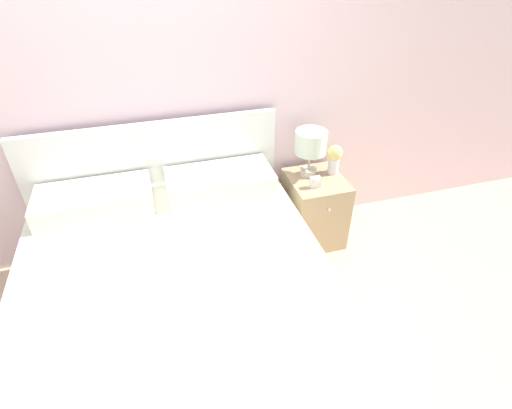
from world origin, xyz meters
TOP-DOWN VIEW (x-y plane):
  - ground_plane at (0.00, 0.00)m, footprint 12.00×12.00m
  - wall_back at (0.00, 0.07)m, footprint 8.00×0.06m
  - bed at (0.00, -0.98)m, footprint 1.73×2.10m
  - nightstand at (1.14, -0.25)m, footprint 0.41×0.48m
  - table_lamp at (1.10, -0.17)m, footprint 0.23×0.23m
  - flower_vase at (1.29, -0.19)m, footprint 0.12×0.12m
  - alarm_clock at (1.08, -0.34)m, footprint 0.08×0.05m

SIDE VIEW (x-z plane):
  - ground_plane at x=0.00m, z-range 0.00..0.00m
  - nightstand at x=1.14m, z-range 0.00..0.54m
  - bed at x=0.00m, z-range -0.21..0.83m
  - alarm_clock at x=1.08m, z-range 0.54..0.62m
  - flower_vase at x=1.29m, z-range 0.56..0.79m
  - table_lamp at x=1.10m, z-range 0.62..0.97m
  - wall_back at x=0.00m, z-range 0.00..2.60m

